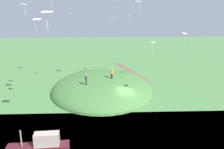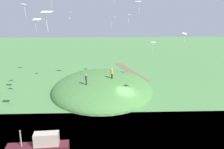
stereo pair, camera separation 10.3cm
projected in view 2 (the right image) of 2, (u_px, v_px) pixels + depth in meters
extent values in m
plane|color=#4C8245|center=(126.00, 103.00, 35.86)|extent=(160.00, 160.00, 0.00)
ellipsoid|color=#467B3C|center=(102.00, 89.00, 41.62)|extent=(21.49, 17.30, 4.94)
cube|color=brown|center=(130.00, 71.00, 53.19)|extent=(16.28, 6.30, 0.04)
cube|color=#B7A494|center=(46.00, 139.00, 22.41)|extent=(1.14, 2.37, 1.23)
cylinder|color=gray|center=(21.00, 139.00, 22.11)|extent=(0.14, 0.14, 1.63)
cube|color=black|center=(112.00, 76.00, 39.50)|extent=(0.19, 0.27, 0.83)
cylinder|color=orange|center=(112.00, 72.00, 39.29)|extent=(0.54, 0.54, 0.66)
sphere|color=beige|center=(112.00, 69.00, 39.17)|extent=(0.25, 0.25, 0.25)
cube|color=black|center=(86.00, 82.00, 37.03)|extent=(0.23, 0.19, 0.80)
cylinder|color=#363647|center=(86.00, 78.00, 36.84)|extent=(0.50, 0.50, 0.63)
sphere|color=tan|center=(86.00, 75.00, 36.72)|extent=(0.24, 0.24, 0.24)
cube|color=white|center=(45.00, 12.00, 28.67)|extent=(0.99, 1.00, 0.17)
cylinder|color=white|center=(46.00, 20.00, 28.74)|extent=(0.15, 0.17, 1.52)
cube|color=white|center=(24.00, 4.00, 24.94)|extent=(0.72, 0.53, 0.13)
cylinder|color=white|center=(25.00, 12.00, 25.03)|extent=(0.16, 0.09, 1.25)
cube|color=white|center=(37.00, 19.00, 31.78)|extent=(0.83, 1.12, 0.23)
cylinder|color=white|center=(36.00, 26.00, 32.01)|extent=(0.10, 0.09, 1.30)
cube|color=silver|center=(184.00, 34.00, 28.54)|extent=(0.87, 0.86, 0.18)
cylinder|color=silver|center=(185.00, 39.00, 28.76)|extent=(0.06, 0.10, 0.89)
cube|color=white|center=(129.00, 14.00, 42.72)|extent=(0.82, 0.59, 0.14)
cylinder|color=white|center=(128.00, 20.00, 43.16)|extent=(0.04, 0.06, 1.42)
cube|color=silver|center=(153.00, 42.00, 38.80)|extent=(0.92, 1.04, 0.06)
cylinder|color=silver|center=(153.00, 49.00, 38.99)|extent=(0.06, 0.06, 1.67)
cube|color=silver|center=(47.00, 12.00, 22.99)|extent=(0.87, 1.16, 0.18)
cylinder|color=silver|center=(47.00, 24.00, 23.39)|extent=(0.11, 0.17, 1.69)
cube|color=white|center=(138.00, 1.00, 38.47)|extent=(1.19, 1.22, 0.15)
cylinder|color=white|center=(139.00, 9.00, 38.53)|extent=(0.20, 0.11, 1.76)
cylinder|color=white|center=(52.00, 3.00, 41.14)|extent=(0.13, 0.31, 1.81)
cube|color=#F5DDCF|center=(70.00, 12.00, 38.66)|extent=(0.75, 0.62, 0.11)
cylinder|color=#F5DDCF|center=(69.00, 16.00, 39.01)|extent=(0.17, 0.14, 0.91)
cube|color=white|center=(113.00, 18.00, 37.01)|extent=(1.17, 1.02, 0.25)
cylinder|color=white|center=(111.00, 23.00, 37.14)|extent=(0.13, 0.15, 1.02)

